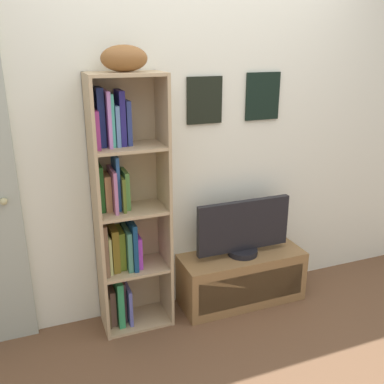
% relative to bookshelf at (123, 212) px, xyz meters
% --- Properties ---
extents(back_wall, '(4.80, 0.08, 2.49)m').
position_rel_bookshelf_xyz_m(back_wall, '(0.52, 0.14, 0.43)').
color(back_wall, silver).
rests_on(back_wall, ground).
extents(bookshelf, '(0.46, 0.29, 1.69)m').
position_rel_bookshelf_xyz_m(bookshelf, '(0.00, 0.00, 0.00)').
color(bookshelf, tan).
rests_on(bookshelf, ground).
extents(football, '(0.28, 0.17, 0.15)m').
position_rel_bookshelf_xyz_m(football, '(0.05, -0.03, 0.95)').
color(football, brown).
rests_on(football, bookshelf).
extents(tv_stand, '(0.92, 0.35, 0.39)m').
position_rel_bookshelf_xyz_m(tv_stand, '(0.85, -0.06, -0.62)').
color(tv_stand, olive).
rests_on(tv_stand, ground).
extents(television, '(0.71, 0.22, 0.41)m').
position_rel_bookshelf_xyz_m(television, '(0.85, -0.06, -0.23)').
color(television, black).
rests_on(television, tv_stand).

